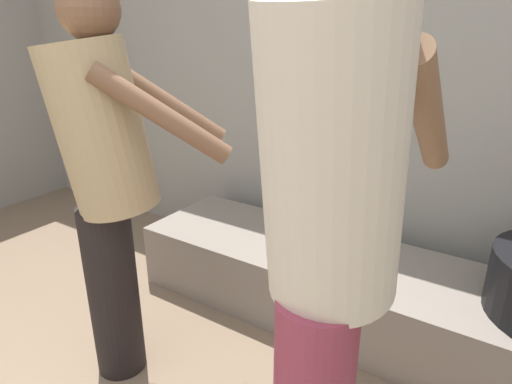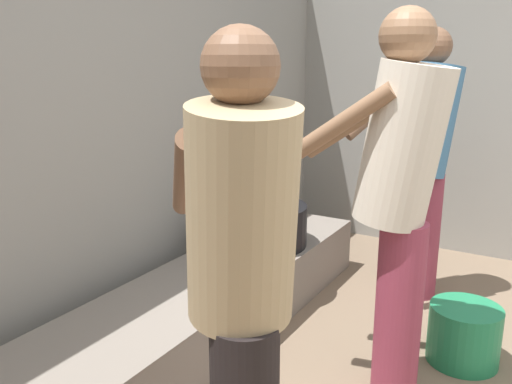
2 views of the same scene
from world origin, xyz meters
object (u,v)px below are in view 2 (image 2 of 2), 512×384
(cooking_pot_main, at_px, (261,224))
(bucket_green_plastic, at_px, (464,334))
(cook_in_blue_shirt, at_px, (425,149))
(cook_in_cream_shirt, at_px, (399,186))
(cook_in_tan_shirt, at_px, (242,274))

(cooking_pot_main, xyz_separation_m, bucket_green_plastic, (-0.14, -1.23, -0.32))
(cook_in_blue_shirt, relative_size, cook_in_cream_shirt, 0.99)
(cook_in_blue_shirt, xyz_separation_m, bucket_green_plastic, (-0.63, -0.40, -0.79))
(bucket_green_plastic, bearing_deg, cooking_pot_main, 83.58)
(cook_in_cream_shirt, distance_m, bucket_green_plastic, 0.94)
(cook_in_cream_shirt, xyz_separation_m, bucket_green_plastic, (0.42, -0.25, -0.80))
(cook_in_blue_shirt, bearing_deg, cook_in_tan_shirt, 179.58)
(cook_in_tan_shirt, xyz_separation_m, bucket_green_plastic, (1.37, -0.41, -0.73))
(bucket_green_plastic, bearing_deg, cook_in_cream_shirt, 149.17)
(cooking_pot_main, relative_size, cook_in_tan_shirt, 0.46)
(cook_in_blue_shirt, relative_size, bucket_green_plastic, 4.76)
(cook_in_cream_shirt, bearing_deg, bucket_green_plastic, -30.83)
(cook_in_blue_shirt, bearing_deg, cook_in_cream_shirt, -172.17)
(cook_in_cream_shirt, height_order, bucket_green_plastic, cook_in_cream_shirt)
(cook_in_blue_shirt, distance_m, bucket_green_plastic, 1.08)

